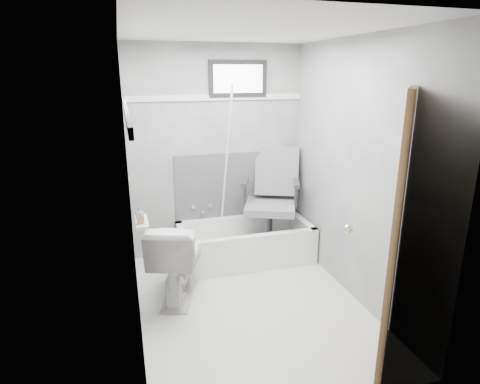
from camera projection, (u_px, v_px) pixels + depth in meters
name	position (u px, v px, depth m)	size (l,w,h in m)	color
floor	(251.00, 304.00, 3.75)	(2.60, 2.60, 0.00)	white
ceiling	(253.00, 30.00, 3.07)	(2.60, 2.60, 0.00)	silver
wall_back	(217.00, 153.00, 4.61)	(2.00, 0.02, 2.40)	slate
wall_front	(324.00, 239.00, 2.21)	(2.00, 0.02, 2.40)	slate
wall_left	(130.00, 190.00, 3.14)	(0.02, 2.60, 2.40)	slate
wall_right	(355.00, 173.00, 3.68)	(0.02, 2.60, 2.40)	slate
bathtub	(245.00, 242.00, 4.61)	(1.50, 0.70, 0.42)	white
office_chair	(270.00, 200.00, 4.57)	(0.66, 0.66, 1.14)	slate
toilet	(177.00, 259.00, 3.79)	(0.45, 0.80, 0.78)	white
door	(459.00, 249.00, 2.55)	(0.78, 0.78, 2.00)	brown
window	(238.00, 79.00, 4.43)	(0.66, 0.04, 0.40)	black
backerboard	(238.00, 185.00, 4.78)	(1.50, 0.02, 0.78)	#4C4C4F
trim_back	(216.00, 98.00, 4.42)	(2.00, 0.02, 0.06)	white
trim_left	(126.00, 110.00, 2.97)	(0.02, 2.60, 0.06)	white
pole	(226.00, 170.00, 4.44)	(0.02, 0.02, 1.95)	white
shelf	(142.00, 222.00, 3.32)	(0.10, 0.32, 0.03)	silver
soap_bottle_a	(140.00, 217.00, 3.22)	(0.05, 0.05, 0.11)	#97724B
soap_bottle_b	(140.00, 213.00, 3.35)	(0.07, 0.07, 0.09)	slate
faucet	(202.00, 209.00, 4.71)	(0.26, 0.10, 0.16)	silver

